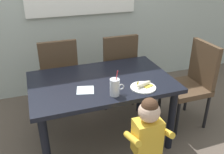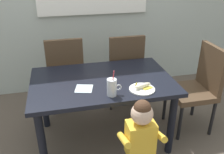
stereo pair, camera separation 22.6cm
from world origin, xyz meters
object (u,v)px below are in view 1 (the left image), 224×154
(dining_chair_far, at_px, (193,80))
(snack_plate, at_px, (143,87))
(dining_chair_left, at_px, (59,72))
(dining_table, at_px, (102,89))
(peeled_banana, at_px, (144,84))
(paper_napkin, at_px, (85,90))
(toddler_standing, at_px, (148,133))
(milk_cup, at_px, (115,88))
(dining_chair_right, at_px, (117,66))

(dining_chair_far, xyz_separation_m, snack_plate, (-0.75, -0.26, 0.17))
(dining_chair_left, height_order, dining_chair_far, same)
(dining_table, xyz_separation_m, dining_chair_left, (-0.32, 0.68, -0.07))
(peeled_banana, distance_m, paper_napkin, 0.53)
(toddler_standing, height_order, paper_napkin, toddler_standing)
(milk_cup, bearing_deg, toddler_standing, -66.63)
(dining_chair_right, distance_m, snack_plate, 0.92)
(dining_chair_far, height_order, snack_plate, dining_chair_far)
(dining_chair_left, xyz_separation_m, dining_chair_far, (1.38, -0.69, 0.00))
(toddler_standing, distance_m, snack_plate, 0.44)
(dining_table, height_order, dining_chair_right, dining_chair_right)
(snack_plate, distance_m, paper_napkin, 0.52)
(dining_chair_right, relative_size, toddler_standing, 1.15)
(dining_table, relative_size, dining_chair_far, 1.41)
(dining_table, bearing_deg, dining_chair_far, -0.96)
(dining_chair_left, xyz_separation_m, peeled_banana, (0.64, -0.94, 0.20))
(dining_chair_left, bearing_deg, dining_table, 115.66)
(toddler_standing, relative_size, snack_plate, 3.64)
(peeled_banana, relative_size, paper_napkin, 1.17)
(dining_chair_far, distance_m, milk_cup, 1.09)
(toddler_standing, relative_size, peeled_banana, 4.78)
(dining_chair_left, relative_size, milk_cup, 3.89)
(dining_table, distance_m, dining_chair_right, 0.74)
(dining_chair_left, distance_m, milk_cup, 1.07)
(dining_chair_right, bearing_deg, snack_plate, 84.47)
(dining_chair_left, distance_m, toddler_standing, 1.42)
(toddler_standing, xyz_separation_m, milk_cup, (-0.15, 0.35, 0.25))
(toddler_standing, height_order, milk_cup, milk_cup)
(milk_cup, relative_size, peeled_banana, 1.41)
(peeled_banana, bearing_deg, dining_chair_far, 18.57)
(dining_table, bearing_deg, dining_chair_left, 115.66)
(dining_chair_right, distance_m, paper_napkin, 0.98)
(dining_chair_far, relative_size, peeled_banana, 5.48)
(dining_chair_right, distance_m, toddler_standing, 1.30)
(dining_chair_far, height_order, milk_cup, dining_chair_far)
(dining_chair_right, distance_m, dining_chair_far, 0.92)
(dining_chair_right, xyz_separation_m, dining_chair_far, (0.66, -0.64, 0.00))
(dining_chair_right, height_order, toddler_standing, dining_chair_right)
(dining_chair_left, relative_size, peeled_banana, 5.48)
(dining_chair_right, bearing_deg, milk_cup, 68.41)
(dining_chair_far, bearing_deg, dining_table, -90.96)
(dining_chair_left, xyz_separation_m, milk_cup, (0.35, -0.98, 0.23))
(dining_table, xyz_separation_m, paper_napkin, (-0.19, -0.15, 0.10))
(dining_chair_right, bearing_deg, dining_table, 57.70)
(peeled_banana, bearing_deg, toddler_standing, -110.37)
(dining_chair_right, bearing_deg, paper_napkin, 52.61)
(dining_chair_left, distance_m, snack_plate, 1.16)
(dining_table, height_order, snack_plate, snack_plate)
(dining_chair_far, bearing_deg, peeled_banana, -71.43)
(paper_napkin, bearing_deg, milk_cup, -36.29)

